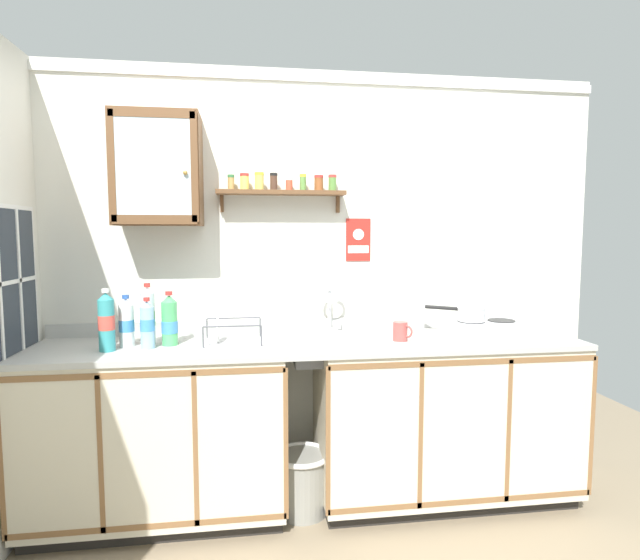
{
  "coord_description": "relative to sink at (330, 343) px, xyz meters",
  "views": [
    {
      "loc": [
        -0.35,
        -2.46,
        1.56
      ],
      "look_at": [
        0.06,
        0.43,
        1.29
      ],
      "focal_mm": 28.49,
      "sensor_mm": 36.0,
      "label": 1
    }
  ],
  "objects": [
    {
      "name": "backsplash",
      "position": [
        -0.1,
        0.26,
        0.06
      ],
      "size": [
        3.01,
        0.02,
        0.08
      ],
      "primitive_type": "cube",
      "color": "#B2B2AD",
      "rests_on": "countertop"
    },
    {
      "name": "back_wall",
      "position": [
        -0.1,
        0.29,
        0.33
      ],
      "size": [
        3.65,
        0.07,
        2.52
      ],
      "color": "silver",
      "rests_on": "ground"
    },
    {
      "name": "lower_cabinet_run_right",
      "position": [
        0.67,
        -0.04,
        -0.47
      ],
      "size": [
        1.49,
        0.62,
        0.93
      ],
      "color": "black",
      "rests_on": "ground"
    },
    {
      "name": "saucepan",
      "position": [
        0.82,
        -0.03,
        0.16
      ],
      "size": [
        0.31,
        0.25,
        0.08
      ],
      "color": "silver",
      "rests_on": "hot_plate_stove"
    },
    {
      "name": "bottle_detergent_teal_4",
      "position": [
        -1.17,
        -0.12,
        0.17
      ],
      "size": [
        0.08,
        0.08,
        0.32
      ],
      "color": "teal",
      "rests_on": "countertop"
    },
    {
      "name": "lower_cabinet_run",
      "position": [
        -0.94,
        -0.04,
        -0.47
      ],
      "size": [
        1.35,
        0.62,
        0.93
      ],
      "color": "black",
      "rests_on": "ground"
    },
    {
      "name": "mug",
      "position": [
        0.39,
        -0.09,
        0.07
      ],
      "size": [
        0.1,
        0.11,
        0.11
      ],
      "color": "#B24C47",
      "rests_on": "countertop"
    },
    {
      "name": "bottle_opaque_white_0",
      "position": [
        -1.1,
        -0.03,
        0.15
      ],
      "size": [
        0.08,
        0.08,
        0.28
      ],
      "color": "white",
      "rests_on": "countertop"
    },
    {
      "name": "dish_rack",
      "position": [
        -0.55,
        -0.05,
        0.04
      ],
      "size": [
        0.32,
        0.28,
        0.16
      ],
      "color": "#B2B2B7",
      "rests_on": "countertop"
    },
    {
      "name": "trash_bin",
      "position": [
        -0.17,
        -0.09,
        -0.76
      ],
      "size": [
        0.32,
        0.32,
        0.35
      ],
      "color": "gray",
      "rests_on": "ground"
    },
    {
      "name": "wall_cabinet",
      "position": [
        -0.94,
        0.13,
        0.97
      ],
      "size": [
        0.47,
        0.3,
        0.61
      ],
      "color": "brown"
    },
    {
      "name": "spice_shelf",
      "position": [
        -0.25,
        0.2,
        0.88
      ],
      "size": [
        0.75,
        0.14,
        0.23
      ],
      "color": "brown"
    },
    {
      "name": "sink",
      "position": [
        0.0,
        0.0,
        0.0
      ],
      "size": [
        0.5,
        0.46,
        0.44
      ],
      "color": "silver",
      "rests_on": "countertop"
    },
    {
      "name": "bottle_water_clear_3",
      "position": [
        -0.99,
        0.01,
        0.17
      ],
      "size": [
        0.08,
        0.08,
        0.33
      ],
      "color": "silver",
      "rests_on": "countertop"
    },
    {
      "name": "countertop",
      "position": [
        -0.1,
        -0.04,
        0.01
      ],
      "size": [
        3.01,
        0.64,
        0.03
      ],
      "primitive_type": "cube",
      "color": "#B2B2AD",
      "rests_on": "lower_cabinet_run"
    },
    {
      "name": "bottle_soda_green_1",
      "position": [
        -0.88,
        -0.02,
        0.15
      ],
      "size": [
        0.09,
        0.09,
        0.29
      ],
      "color": "#4CB266",
      "rests_on": "countertop"
    },
    {
      "name": "floor",
      "position": [
        -0.1,
        -0.34,
        -0.94
      ],
      "size": [
        6.05,
        6.05,
        0.0
      ],
      "primitive_type": "plane",
      "color": "gray",
      "rests_on": "ground"
    },
    {
      "name": "bottle_water_blue_2",
      "position": [
        -0.98,
        -0.09,
        0.15
      ],
      "size": [
        0.07,
        0.07,
        0.27
      ],
      "color": "#8CB7E0",
      "rests_on": "countertop"
    },
    {
      "name": "window",
      "position": [
        -1.62,
        -0.14,
        0.38
      ],
      "size": [
        0.03,
        0.64,
        0.76
      ],
      "color": "#262D38"
    },
    {
      "name": "warning_sign",
      "position": [
        0.22,
        0.26,
        0.58
      ],
      "size": [
        0.15,
        0.01,
        0.26
      ],
      "color": "#B2261E"
    },
    {
      "name": "hot_plate_stove",
      "position": [
        0.92,
        -0.06,
        0.06
      ],
      "size": [
        0.39,
        0.31,
        0.09
      ],
      "color": "silver",
      "rests_on": "countertop"
    }
  ]
}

